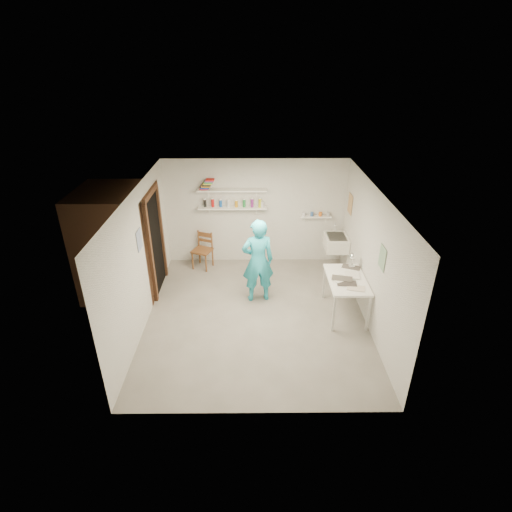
{
  "coord_description": "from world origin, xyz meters",
  "views": [
    {
      "loc": [
        -0.05,
        -6.11,
        4.41
      ],
      "look_at": [
        0.0,
        0.4,
        1.05
      ],
      "focal_mm": 28.0,
      "sensor_mm": 36.0,
      "label": 1
    }
  ],
  "objects_px": {
    "wooden_chair": "(202,250)",
    "desk_lamp": "(353,256)",
    "wall_clock": "(260,243)",
    "work_table": "(345,296)",
    "belfast_sink": "(336,243)",
    "man": "(258,261)"
  },
  "relations": [
    {
      "from": "belfast_sink",
      "to": "desk_lamp",
      "type": "height_order",
      "value": "desk_lamp"
    },
    {
      "from": "wooden_chair",
      "to": "work_table",
      "type": "bearing_deg",
      "value": -10.12
    },
    {
      "from": "man",
      "to": "wall_clock",
      "type": "distance_m",
      "value": 0.36
    },
    {
      "from": "wall_clock",
      "to": "belfast_sink",
      "type": "bearing_deg",
      "value": 18.79
    },
    {
      "from": "belfast_sink",
      "to": "wall_clock",
      "type": "height_order",
      "value": "wall_clock"
    },
    {
      "from": "man",
      "to": "work_table",
      "type": "bearing_deg",
      "value": 152.86
    },
    {
      "from": "man",
      "to": "desk_lamp",
      "type": "distance_m",
      "value": 1.79
    },
    {
      "from": "man",
      "to": "wall_clock",
      "type": "height_order",
      "value": "man"
    },
    {
      "from": "belfast_sink",
      "to": "work_table",
      "type": "relative_size",
      "value": 0.53
    },
    {
      "from": "belfast_sink",
      "to": "wall_clock",
      "type": "relative_size",
      "value": 1.97
    },
    {
      "from": "wall_clock",
      "to": "work_table",
      "type": "xyz_separation_m",
      "value": [
        1.57,
        -0.73,
        -0.75
      ]
    },
    {
      "from": "belfast_sink",
      "to": "wooden_chair",
      "type": "distance_m",
      "value": 2.96
    },
    {
      "from": "belfast_sink",
      "to": "wall_clock",
      "type": "xyz_separation_m",
      "value": [
        -1.68,
        -0.9,
        0.43
      ]
    },
    {
      "from": "wooden_chair",
      "to": "desk_lamp",
      "type": "xyz_separation_m",
      "value": [
        3.02,
        -1.36,
        0.55
      ]
    },
    {
      "from": "desk_lamp",
      "to": "work_table",
      "type": "bearing_deg",
      "value": -112.42
    },
    {
      "from": "belfast_sink",
      "to": "man",
      "type": "xyz_separation_m",
      "value": [
        -1.71,
        -1.12,
        0.15
      ]
    },
    {
      "from": "wall_clock",
      "to": "work_table",
      "type": "relative_size",
      "value": 0.27
    },
    {
      "from": "belfast_sink",
      "to": "wall_clock",
      "type": "distance_m",
      "value": 1.95
    },
    {
      "from": "wooden_chair",
      "to": "desk_lamp",
      "type": "height_order",
      "value": "desk_lamp"
    },
    {
      "from": "wall_clock",
      "to": "wooden_chair",
      "type": "bearing_deg",
      "value": 129.8
    },
    {
      "from": "wall_clock",
      "to": "wooden_chair",
      "type": "height_order",
      "value": "wall_clock"
    },
    {
      "from": "man",
      "to": "work_table",
      "type": "xyz_separation_m",
      "value": [
        1.6,
        -0.51,
        -0.47
      ]
    }
  ]
}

